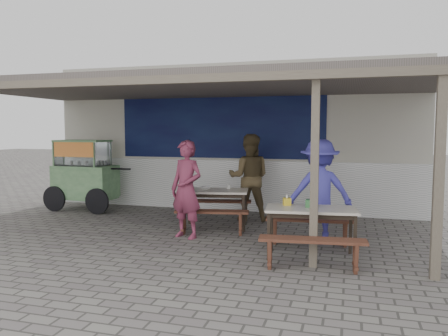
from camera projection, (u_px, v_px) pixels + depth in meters
ground at (181, 239)px, 7.66m from camera, size 60.00×60.00×0.00m
back_wall at (233, 138)px, 10.93m from camera, size 9.00×1.28×3.50m
warung_roof at (198, 88)px, 8.28m from camera, size 9.00×4.21×2.81m
table_left at (216, 194)px, 8.54m from camera, size 1.36×0.92×0.75m
bench_left_street at (212, 217)px, 7.98m from camera, size 1.38×0.52×0.45m
bench_left_wall at (219, 206)px, 9.16m from camera, size 1.38×0.52×0.45m
table_right at (311, 213)px, 6.56m from camera, size 1.41×0.81×0.75m
bench_right_street at (312, 247)px, 5.92m from camera, size 1.47×0.44×0.45m
bench_right_wall at (310, 225)px, 7.25m from camera, size 1.47×0.44×0.45m
vendor_cart at (84, 172)px, 10.43m from camera, size 2.13×0.87×1.68m
patron_street_side at (186, 189)px, 7.74m from camera, size 0.73×0.59×1.74m
patron_wall_side at (249, 177)px, 9.25m from camera, size 0.98×0.82×1.83m
patron_right_table at (319, 191)px, 7.40m from camera, size 1.27×0.93×1.76m
tissue_box at (287, 202)px, 6.79m from camera, size 0.14×0.14×0.11m
donation_box at (312, 204)px, 6.60m from camera, size 0.18×0.12×0.12m
condiment_jar at (229, 187)px, 8.71m from camera, size 0.07×0.07×0.08m
condiment_bowl at (206, 188)px, 8.63m from camera, size 0.24×0.24×0.05m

